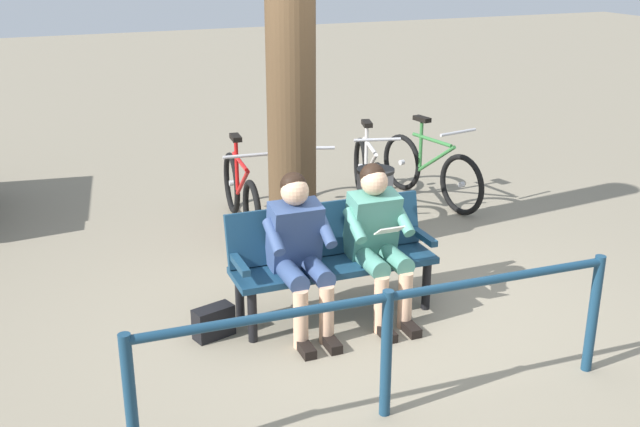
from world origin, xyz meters
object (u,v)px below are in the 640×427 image
object	(u,v)px
bicycle_orange	(430,170)
bicycle_red	(369,177)
bicycle_purple	(308,186)
tree_trunk	(291,83)
bench	(331,252)
bicycle_silver	(241,195)
handbag	(214,322)
person_reading	(378,235)
person_companion	(299,246)
litter_bin	(375,207)

from	to	relation	value
bicycle_orange	bicycle_red	bearing A→B (deg)	-103.31
bicycle_red	bicycle_purple	bearing A→B (deg)	-70.56
tree_trunk	bicycle_red	distance (m)	2.01
bicycle_orange	bicycle_purple	xyz separation A→B (m)	(1.47, 0.02, 0.00)
bench	bicycle_silver	bearing A→B (deg)	-85.80
bench	handbag	xyz separation A→B (m)	(0.97, 0.07, -0.39)
handbag	tree_trunk	world-z (taller)	tree_trunk
bicycle_red	bicycle_silver	size ratio (longest dim) A/B	0.98
tree_trunk	bench	bearing A→B (deg)	84.66
handbag	bicycle_silver	size ratio (longest dim) A/B	0.18
person_reading	bicycle_silver	bearing A→B (deg)	-77.93
handbag	bicycle_silver	bearing A→B (deg)	-112.13
person_companion	tree_trunk	xyz separation A→B (m)	(-0.43, -1.30, 0.96)
bench	handbag	world-z (taller)	bench
person_reading	bicycle_silver	xyz separation A→B (m)	(0.44, -2.20, -0.31)
tree_trunk	bicycle_red	xyz separation A→B (m)	(-1.24, -0.95, -1.27)
tree_trunk	bicycle_purple	distance (m)	1.63
person_companion	bicycle_purple	bearing A→B (deg)	-112.09
bicycle_red	bicycle_orange	bearing A→B (deg)	102.28
person_reading	tree_trunk	world-z (taller)	tree_trunk
litter_bin	bicycle_orange	size ratio (longest dim) A/B	0.46
person_reading	bicycle_purple	size ratio (longest dim) A/B	0.74
person_reading	bicycle_purple	distance (m)	2.25
person_companion	handbag	distance (m)	0.85
handbag	bicycle_orange	xyz separation A→B (m)	(-3.06, -2.13, 0.24)
person_reading	person_companion	xyz separation A→B (m)	(0.64, -0.01, -0.00)
handbag	bicycle_orange	bearing A→B (deg)	-145.17
litter_bin	bicycle_silver	xyz separation A→B (m)	(1.06, -0.89, -0.02)
person_companion	bicycle_orange	bearing A→B (deg)	-136.45
bicycle_orange	bicycle_red	distance (m)	0.74
handbag	bicycle_purple	bearing A→B (deg)	-126.88
bicycle_purple	tree_trunk	bearing A→B (deg)	-10.93
tree_trunk	bicycle_purple	xyz separation A→B (m)	(-0.50, -0.90, -1.27)
tree_trunk	litter_bin	bearing A→B (deg)	180.00
bench	handbag	bearing A→B (deg)	4.75
bench	tree_trunk	size ratio (longest dim) A/B	0.49
bicycle_orange	handbag	bearing A→B (deg)	-65.59
bicycle_red	bicycle_silver	bearing A→B (deg)	-72.27
bicycle_silver	litter_bin	bearing A→B (deg)	55.14
bench	bicycle_orange	world-z (taller)	bicycle_orange
handbag	bicycle_orange	world-z (taller)	bicycle_orange
bench	bicycle_orange	bearing A→B (deg)	-134.47
bench	bicycle_silver	xyz separation A→B (m)	(0.12, -2.03, -0.15)
tree_trunk	litter_bin	xyz separation A→B (m)	(-0.84, 0.00, -1.25)
bicycle_purple	bicycle_silver	size ratio (longest dim) A/B	0.96
tree_trunk	bicycle_silver	distance (m)	1.56
bicycle_purple	bicycle_silver	bearing A→B (deg)	-70.85
bicycle_orange	bicycle_silver	world-z (taller)	same
bench	handbag	distance (m)	1.05
person_companion	litter_bin	distance (m)	1.84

